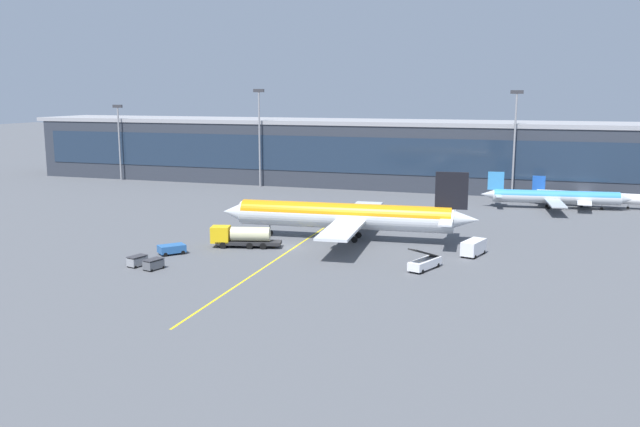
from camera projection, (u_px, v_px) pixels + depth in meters
name	position (u px, v px, depth m)	size (l,w,h in m)	color
ground_plane	(287.00, 247.00, 104.35)	(700.00, 700.00, 0.00)	#515459
apron_lead_in_line	(298.00, 245.00, 105.89)	(0.30, 80.00, 0.01)	yellow
terminal_building	(410.00, 154.00, 170.25)	(210.07, 21.75, 16.64)	#2D333D
main_airliner	(346.00, 216.00, 109.00)	(42.31, 33.54, 11.57)	silver
fuel_tanker	(241.00, 236.00, 104.22)	(11.08, 5.07, 3.25)	#232326
belt_loader	(425.00, 262.00, 91.17)	(3.89, 6.92, 3.49)	white
crew_van	(473.00, 247.00, 98.79)	(3.44, 5.39, 2.30)	white
pushback_tug	(172.00, 248.00, 99.93)	(4.23, 4.37, 1.40)	#285B9E
baggage_cart_0	(137.00, 261.00, 92.94)	(2.21, 2.96, 1.48)	gray
baggage_cart_1	(154.00, 264.00, 91.20)	(2.21, 2.96, 1.48)	#595B60
commuter_jet_far	(588.00, 197.00, 140.69)	(24.96, 19.90, 6.14)	white
commuter_jet_near	(555.00, 197.00, 138.45)	(29.86, 23.83, 7.41)	#B2B7BC
apron_light_mast_0	(515.00, 136.00, 150.19)	(2.80, 0.50, 24.13)	gray
apron_light_mast_1	(119.00, 136.00, 182.10)	(2.80, 0.50, 20.37)	gray
apron_light_mast_2	(259.00, 130.00, 169.10)	(2.80, 0.50, 24.47)	gray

